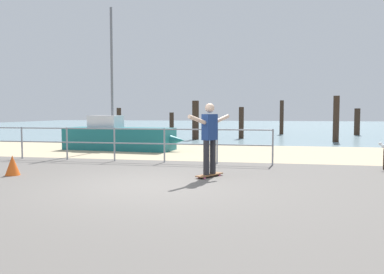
{
  "coord_description": "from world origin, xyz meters",
  "views": [
    {
      "loc": [
        2.4,
        -7.44,
        1.53
      ],
      "look_at": [
        0.56,
        2.0,
        0.9
      ],
      "focal_mm": 35.68,
      "sensor_mm": 36.0,
      "label": 1
    }
  ],
  "objects": [
    {
      "name": "sea_surface",
      "position": [
        0.0,
        35.0,
        0.0
      ],
      "size": [
        72.0,
        50.0,
        0.04
      ],
      "primitive_type": "cube",
      "color": "#75939E",
      "rests_on": "ground"
    },
    {
      "name": "groyne_post_5",
      "position": [
        5.87,
        12.89,
        1.18
      ],
      "size": [
        0.3,
        0.3,
        2.36
      ],
      "primitive_type": "cylinder",
      "color": "#332319",
      "rests_on": "ground"
    },
    {
      "name": "groyne_post_1",
      "position": [
        -3.89,
        17.6,
        0.76
      ],
      "size": [
        0.29,
        0.29,
        1.51
      ],
      "primitive_type": "cylinder",
      "color": "#332319",
      "rests_on": "ground"
    },
    {
      "name": "groyne_post_0",
      "position": [
        -6.33,
        14.28,
        0.89
      ],
      "size": [
        0.27,
        0.27,
        1.79
      ],
      "primitive_type": "cylinder",
      "color": "#332319",
      "rests_on": "ground"
    },
    {
      "name": "beach_strip",
      "position": [
        0.0,
        7.0,
        0.0
      ],
      "size": [
        24.0,
        6.0,
        0.04
      ],
      "primitive_type": "cube",
      "color": "tan",
      "rests_on": "ground"
    },
    {
      "name": "ground_plane",
      "position": [
        0.0,
        -1.0,
        0.0
      ],
      "size": [
        24.0,
        10.0,
        0.04
      ],
      "primitive_type": "cube",
      "color": "#605B56",
      "rests_on": "ground"
    },
    {
      "name": "groyne_post_4",
      "position": [
        3.43,
        19.38,
        1.17
      ],
      "size": [
        0.27,
        0.27,
        2.34
      ],
      "primitive_type": "cylinder",
      "color": "#332319",
      "rests_on": "ground"
    },
    {
      "name": "groyne_post_6",
      "position": [
        8.31,
        19.43,
        0.89
      ],
      "size": [
        0.37,
        0.37,
        1.78
      ],
      "primitive_type": "cylinder",
      "color": "#332319",
      "rests_on": "ground"
    },
    {
      "name": "groyne_post_3",
      "position": [
        0.99,
        14.56,
        0.91
      ],
      "size": [
        0.29,
        0.29,
        1.83
      ],
      "primitive_type": "cylinder",
      "color": "#332319",
      "rests_on": "ground"
    },
    {
      "name": "sailboat",
      "position": [
        -3.25,
        7.03,
        0.53
      ],
      "size": [
        5.02,
        1.77,
        5.69
      ],
      "color": "#19666B",
      "rests_on": "ground"
    },
    {
      "name": "groyne_post_2",
      "position": [
        -1.45,
        13.3,
        1.08
      ],
      "size": [
        0.37,
        0.37,
        2.17
      ],
      "primitive_type": "cylinder",
      "color": "#332319",
      "rests_on": "ground"
    },
    {
      "name": "railing_fence",
      "position": [
        -2.99,
        3.6,
        0.7
      ],
      "size": [
        11.22,
        0.05,
        1.05
      ],
      "color": "gray",
      "rests_on": "ground"
    },
    {
      "name": "traffic_cone",
      "position": [
        -3.54,
        0.61,
        0.25
      ],
      "size": [
        0.36,
        0.36,
        0.5
      ],
      "primitive_type": "cone",
      "color": "#E55919",
      "rests_on": "ground"
    },
    {
      "name": "skateboard",
      "position": [
        1.12,
        1.28,
        0.07
      ],
      "size": [
        0.58,
        0.79,
        0.08
      ],
      "color": "brown",
      "rests_on": "ground"
    },
    {
      "name": "skateboarder",
      "position": [
        1.12,
        1.28,
        1.02
      ],
      "size": [
        0.81,
        1.29,
        1.65
      ],
      "color": "#26262B",
      "rests_on": "skateboard"
    }
  ]
}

